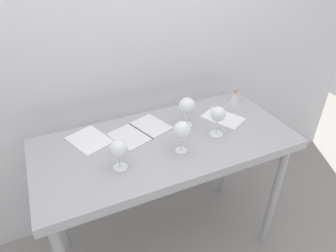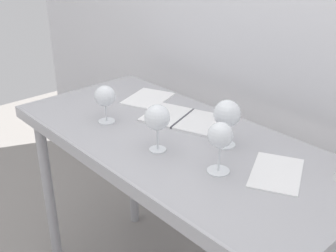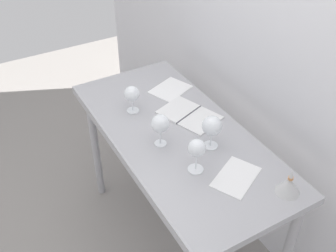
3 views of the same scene
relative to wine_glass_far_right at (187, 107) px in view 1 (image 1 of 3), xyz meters
name	(u,v)px [view 1 (image 1 of 3)]	position (x,y,z in m)	size (l,w,h in m)	color
ground_plane	(166,243)	(-0.17, -0.08, -1.02)	(6.00, 6.00, 0.00)	gray
back_wall	(131,41)	(-0.17, 0.41, 0.28)	(3.80, 0.04, 2.60)	silver
steel_counter	(166,155)	(-0.17, -0.09, -0.23)	(1.40, 0.65, 0.90)	#A4A4A9
wine_glass_far_right	(187,107)	(0.00, 0.00, 0.00)	(0.10, 0.10, 0.18)	white
wine_glass_near_center	(182,131)	(-0.14, -0.21, 0.00)	(0.09, 0.09, 0.17)	white
wine_glass_near_left	(118,150)	(-0.46, -0.20, -0.01)	(0.08, 0.08, 0.16)	white
wine_glass_near_right	(218,115)	(0.11, -0.16, 0.00)	(0.08, 0.08, 0.17)	white
open_notebook	(140,131)	(-0.27, 0.04, -0.12)	(0.37, 0.31, 0.01)	silver
tasting_sheet_upper	(89,140)	(-0.55, 0.09, -0.12)	(0.17, 0.23, 0.00)	white
tasting_sheet_lower	(223,118)	(0.24, -0.02, -0.12)	(0.15, 0.23, 0.00)	white
decanter_funnel	(235,97)	(0.42, 0.12, -0.08)	(0.11, 0.11, 0.12)	#BABABA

